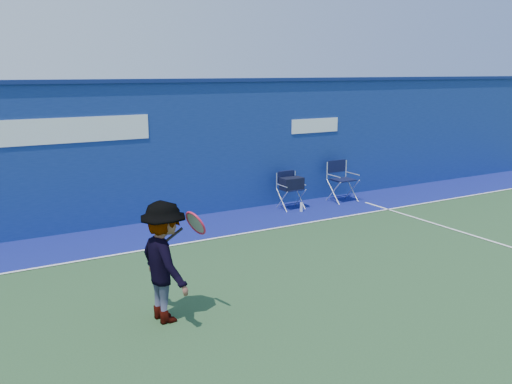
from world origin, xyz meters
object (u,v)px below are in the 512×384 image
water_bottle (301,207)px  tennis_player (165,262)px  directors_chair_right (342,189)px  directors_chair_left (291,193)px

water_bottle → tennis_player: tennis_player is taller
directors_chair_right → water_bottle: (-1.50, -0.37, -0.21)m
directors_chair_left → tennis_player: 6.30m
directors_chair_left → directors_chair_right: directors_chair_right is taller
directors_chair_left → water_bottle: 0.46m
directors_chair_left → tennis_player: (-4.72, -4.14, 0.43)m
directors_chair_right → tennis_player: size_ratio=0.63×
directors_chair_left → tennis_player: bearing=-138.7°
directors_chair_left → tennis_player: size_ratio=0.55×
water_bottle → tennis_player: 6.13m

